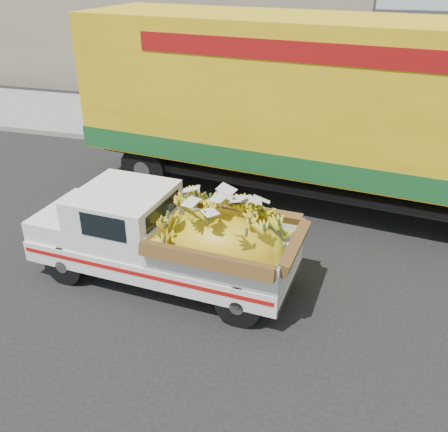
% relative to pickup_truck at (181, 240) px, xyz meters
% --- Properties ---
extents(ground, '(100.00, 100.00, 0.00)m').
position_rel_pickup_truck_xyz_m(ground, '(1.27, -0.21, -0.81)').
color(ground, black).
rests_on(ground, ground).
extents(curb, '(60.00, 0.25, 0.15)m').
position_rel_pickup_truck_xyz_m(curb, '(1.27, 6.05, -0.73)').
color(curb, gray).
rests_on(curb, ground).
extents(sidewalk, '(60.00, 4.00, 0.14)m').
position_rel_pickup_truck_xyz_m(sidewalk, '(1.27, 8.15, -0.74)').
color(sidewalk, gray).
rests_on(sidewalk, ground).
extents(building_left, '(18.00, 6.00, 5.00)m').
position_rel_pickup_truck_xyz_m(building_left, '(-6.73, 14.05, 1.69)').
color(building_left, gray).
rests_on(building_left, ground).
extents(pickup_truck, '(4.38, 1.87, 1.50)m').
position_rel_pickup_truck_xyz_m(pickup_truck, '(0.00, 0.00, 0.00)').
color(pickup_truck, black).
rests_on(pickup_truck, ground).
extents(semi_trailer, '(12.04, 4.00, 3.80)m').
position_rel_pickup_truck_xyz_m(semi_trailer, '(2.53, 3.60, 1.32)').
color(semi_trailer, black).
rests_on(semi_trailer, ground).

